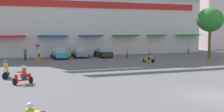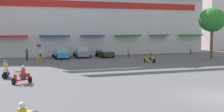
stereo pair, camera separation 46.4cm
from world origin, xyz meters
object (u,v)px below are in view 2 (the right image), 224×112
object	(u,v)px
parked_car_2	(105,53)
balloon_vendor_cart	(39,54)
plaza_tree_1	(212,20)
pedestrian_1	(27,53)
pedestrian_3	(129,52)
parked_car_0	(61,53)
scooter_rider_6	(6,70)
scooter_rider_1	(22,76)
pedestrian_2	(41,53)
pedestrian_4	(191,48)
parked_car_1	(82,52)
scooter_rider_4	(150,58)

from	to	relation	value
parked_car_2	balloon_vendor_cart	size ratio (longest dim) A/B	1.68
plaza_tree_1	parked_car_2	size ratio (longest dim) A/B	1.72
pedestrian_1	pedestrian_3	size ratio (longest dim) A/B	1.08
parked_car_0	balloon_vendor_cart	world-z (taller)	balloon_vendor_cart
parked_car_0	scooter_rider_6	xyz separation A→B (m)	(-7.11, -14.96, -0.11)
scooter_rider_6	parked_car_2	bearing A→B (deg)	47.52
scooter_rider_1	pedestrian_3	world-z (taller)	pedestrian_3
pedestrian_2	pedestrian_4	world-z (taller)	pedestrian_4
scooter_rider_1	pedestrian_1	size ratio (longest dim) A/B	0.91
pedestrian_3	balloon_vendor_cart	xyz separation A→B (m)	(-12.65, -1.38, 0.18)
scooter_rider_6	pedestrian_1	world-z (taller)	pedestrian_1
pedestrian_1	parked_car_1	bearing A→B (deg)	11.42
scooter_rider_4	scooter_rider_6	bearing A→B (deg)	-159.19
scooter_rider_1	pedestrian_1	world-z (taller)	pedestrian_1
plaza_tree_1	scooter_rider_1	world-z (taller)	plaza_tree_1
scooter_rider_4	balloon_vendor_cart	bearing A→B (deg)	162.06
pedestrian_1	pedestrian_2	world-z (taller)	pedestrian_1
parked_car_0	parked_car_1	bearing A→B (deg)	13.82
scooter_rider_4	parked_car_1	bearing A→B (deg)	125.46
scooter_rider_1	scooter_rider_6	xyz separation A→B (m)	(-1.26, 3.36, 0.07)
parked_car_2	scooter_rider_4	distance (m)	9.09
parked_car_0	balloon_vendor_cart	bearing A→B (deg)	-128.80
parked_car_1	pedestrian_2	world-z (taller)	pedestrian_2
scooter_rider_6	pedestrian_4	xyz separation A→B (m)	(28.83, 15.11, 0.34)
parked_car_2	pedestrian_1	bearing A→B (deg)	-176.06
plaza_tree_1	pedestrian_1	distance (m)	26.07
pedestrian_2	scooter_rider_4	bearing A→B (deg)	-31.41
parked_car_1	pedestrian_3	bearing A→B (deg)	-31.04
pedestrian_2	balloon_vendor_cart	bearing A→B (deg)	-98.01
scooter_rider_4	plaza_tree_1	bearing A→B (deg)	7.72
parked_car_2	plaza_tree_1	bearing A→B (deg)	-27.46
pedestrian_2	pedestrian_4	bearing A→B (deg)	2.07
parked_car_1	pedestrian_2	size ratio (longest dim) A/B	2.55
scooter_rider_4	scooter_rider_6	size ratio (longest dim) A/B	0.96
pedestrian_3	pedestrian_4	world-z (taller)	pedestrian_4
scooter_rider_4	pedestrian_1	world-z (taller)	pedestrian_1
parked_car_1	pedestrian_2	distance (m)	6.30
scooter_rider_1	parked_car_2	bearing A→B (deg)	55.84
plaza_tree_1	parked_car_0	xyz separation A→B (m)	(-20.17, 7.11, -4.72)
scooter_rider_6	balloon_vendor_cart	bearing A→B (deg)	70.91
parked_car_0	pedestrian_2	xyz separation A→B (m)	(-2.91, -0.74, 0.18)
parked_car_1	pedestrian_1	world-z (taller)	pedestrian_1
pedestrian_1	scooter_rider_1	bearing A→B (deg)	-93.70
pedestrian_4	balloon_vendor_cart	xyz separation A→B (m)	(-25.12, -4.39, 0.07)
pedestrian_1	pedestrian_4	bearing A→B (deg)	2.09
scooter_rider_6	parked_car_0	bearing A→B (deg)	64.56
scooter_rider_1	pedestrian_4	xyz separation A→B (m)	(27.57, 18.47, 0.40)
parked_car_1	parked_car_2	bearing A→B (deg)	-13.86
plaza_tree_1	scooter_rider_1	xyz separation A→B (m)	(-26.02, -11.20, -4.90)
scooter_rider_4	scooter_rider_6	distance (m)	18.13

